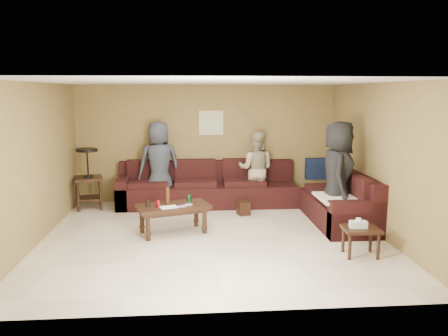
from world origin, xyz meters
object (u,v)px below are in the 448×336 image
Objects in this scene: person_left at (159,164)px; person_middle at (256,169)px; waste_bin at (243,208)px; side_table_right at (361,231)px; coffee_table at (173,209)px; end_table_left at (88,177)px; sectional_sofa at (250,195)px; person_right at (338,175)px.

person_left is 1.99m from person_middle.
waste_bin is 1.97m from person_left.
coffee_table is at bearing 155.49° from side_table_right.
waste_bin is (1.32, 1.02, -0.28)m from coffee_table.
end_table_left is 3.20m from waste_bin.
person_left is at bearing 163.75° from sectional_sofa.
side_table_right is at bearing -58.02° from waste_bin.
person_right is at bearing -29.49° from waste_bin.
person_middle is at bearing 161.27° from person_left.
coffee_table is 1.06× the size of end_table_left.
sectional_sofa is at bearing 57.76° from waste_bin.
end_table_left is at bearing 146.41° from side_table_right.
waste_bin is at bearing 77.68° from person_right.
person_right reaches higher than person_left.
sectional_sofa is 3.57× the size of coffee_table.
person_right reaches higher than person_middle.
person_middle is (3.41, -0.04, 0.14)m from end_table_left.
person_middle is 1.97m from person_right.
sectional_sofa is 2.62× the size of person_left.
end_table_left is at bearing -14.13° from person_left.
sectional_sofa is at bearing 84.56° from person_middle.
end_table_left is 2.17× the size of side_table_right.
person_right is at bearing 136.66° from person_left.
waste_bin is at bearing 121.98° from side_table_right.
sectional_sofa is 0.34m from waste_bin.
waste_bin is at bearing -13.07° from end_table_left.
coffee_table is 2.40m from person_middle.
side_table_right is at bearing -24.51° from coffee_table.
person_left reaches higher than person_middle.
person_left is at bearing 80.02° from person_right.
coffee_table is at bearing -139.28° from sectional_sofa.
coffee_table reaches higher than side_table_right.
coffee_table is at bearing 110.25° from person_right.
person_right is at bearing 145.18° from person_middle.
end_table_left is at bearing 88.22° from person_right.
end_table_left is at bearing 166.93° from waste_bin.
person_left is at bearing 155.12° from waste_bin.
side_table_right is 2.16× the size of waste_bin.
person_right is (1.39, -1.11, 0.60)m from sectional_sofa.
sectional_sofa is at bearing 116.75° from side_table_right.
coffee_table is (-1.47, -1.27, 0.09)m from sectional_sofa.
side_table_right is (4.50, -2.99, -0.27)m from end_table_left.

